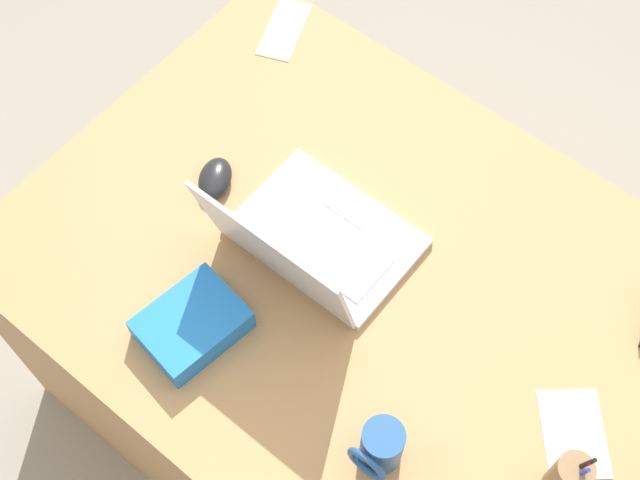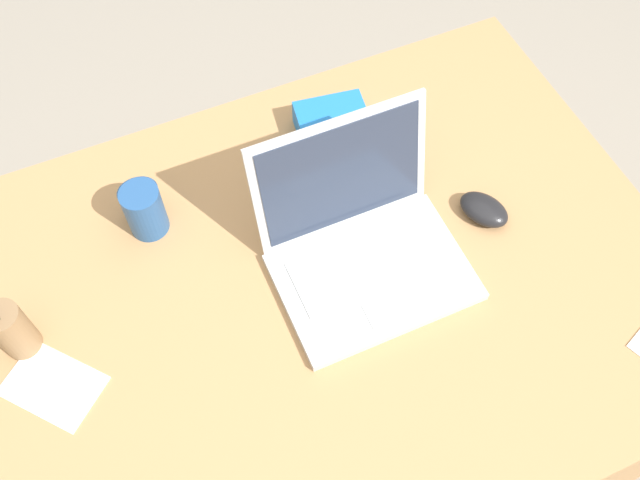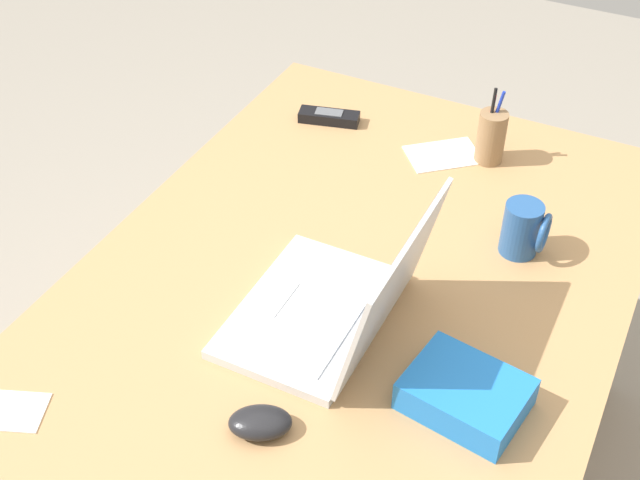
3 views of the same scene
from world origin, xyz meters
name	(u,v)px [view 2 (image 2 of 3)]	position (x,y,z in m)	size (l,w,h in m)	color
ground_plane	(311,420)	(0.00, 0.00, 0.00)	(6.00, 6.00, 0.00)	gray
desk	(310,370)	(0.00, 0.00, 0.37)	(1.34, 0.95, 0.75)	tan
laptop	(363,243)	(0.12, 0.03, 0.80)	(0.33, 0.29, 0.25)	silver
computer_mouse	(484,209)	(0.37, 0.02, 0.76)	(0.06, 0.10, 0.04)	black
coffee_mug_white	(144,208)	(-0.21, 0.25, 0.80)	(0.08, 0.08, 0.11)	#26518C
pen_holder	(12,330)	(-0.47, 0.10, 0.81)	(0.06, 0.06, 0.17)	olive
snack_bag	(337,138)	(0.18, 0.28, 0.77)	(0.14, 0.18, 0.06)	blue
paper_note_near_laptop	(53,385)	(-0.45, 0.01, 0.75)	(0.11, 0.15, 0.00)	white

